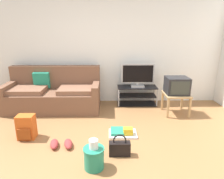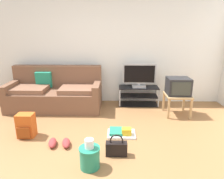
{
  "view_description": "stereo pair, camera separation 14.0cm",
  "coord_description": "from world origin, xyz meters",
  "px_view_note": "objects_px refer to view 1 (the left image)",
  "views": [
    {
      "loc": [
        0.32,
        -2.38,
        1.72
      ],
      "look_at": [
        0.38,
        1.29,
        0.63
      ],
      "focal_mm": 31.91,
      "sensor_mm": 36.0,
      "label": 1
    },
    {
      "loc": [
        0.46,
        -2.38,
        1.72
      ],
      "look_at": [
        0.38,
        1.29,
        0.63
      ],
      "focal_mm": 31.91,
      "sensor_mm": 36.0,
      "label": 2
    }
  ],
  "objects_px": {
    "crt_tv": "(177,86)",
    "cleaning_bucket": "(94,156)",
    "couch": "(54,94)",
    "side_table": "(176,97)",
    "floor_tray": "(122,132)",
    "flat_tv": "(138,76)",
    "backpack": "(26,127)",
    "sneakers_pair": "(61,144)",
    "handbag": "(120,148)",
    "tv_stand": "(137,95)"
  },
  "relations": [
    {
      "from": "crt_tv",
      "to": "tv_stand",
      "type": "bearing_deg",
      "value": 143.08
    },
    {
      "from": "flat_tv",
      "to": "backpack",
      "type": "height_order",
      "value": "flat_tv"
    },
    {
      "from": "tv_stand",
      "to": "crt_tv",
      "type": "height_order",
      "value": "crt_tv"
    },
    {
      "from": "sneakers_pair",
      "to": "crt_tv",
      "type": "bearing_deg",
      "value": 30.55
    },
    {
      "from": "flat_tv",
      "to": "crt_tv",
      "type": "bearing_deg",
      "value": -35.8
    },
    {
      "from": "crt_tv",
      "to": "cleaning_bucket",
      "type": "bearing_deg",
      "value": -132.32
    },
    {
      "from": "handbag",
      "to": "cleaning_bucket",
      "type": "distance_m",
      "value": 0.44
    },
    {
      "from": "couch",
      "to": "cleaning_bucket",
      "type": "xyz_separation_m",
      "value": [
        1.05,
        -2.09,
        -0.17
      ]
    },
    {
      "from": "couch",
      "to": "crt_tv",
      "type": "distance_m",
      "value": 2.7
    },
    {
      "from": "backpack",
      "to": "floor_tray",
      "type": "xyz_separation_m",
      "value": [
        1.59,
        0.09,
        -0.16
      ]
    },
    {
      "from": "crt_tv",
      "to": "floor_tray",
      "type": "distance_m",
      "value": 1.61
    },
    {
      "from": "tv_stand",
      "to": "cleaning_bucket",
      "type": "relative_size",
      "value": 2.27
    },
    {
      "from": "cleaning_bucket",
      "to": "handbag",
      "type": "bearing_deg",
      "value": 38.11
    },
    {
      "from": "couch",
      "to": "sneakers_pair",
      "type": "distance_m",
      "value": 1.69
    },
    {
      "from": "flat_tv",
      "to": "handbag",
      "type": "bearing_deg",
      "value": -104.35
    },
    {
      "from": "side_table",
      "to": "backpack",
      "type": "distance_m",
      "value": 2.95
    },
    {
      "from": "tv_stand",
      "to": "side_table",
      "type": "height_order",
      "value": "side_table"
    },
    {
      "from": "cleaning_bucket",
      "to": "sneakers_pair",
      "type": "distance_m",
      "value": 0.75
    },
    {
      "from": "side_table",
      "to": "cleaning_bucket",
      "type": "height_order",
      "value": "side_table"
    },
    {
      "from": "sneakers_pair",
      "to": "floor_tray",
      "type": "relative_size",
      "value": 0.84
    },
    {
      "from": "tv_stand",
      "to": "cleaning_bucket",
      "type": "height_order",
      "value": "tv_stand"
    },
    {
      "from": "floor_tray",
      "to": "handbag",
      "type": "bearing_deg",
      "value": -97.77
    },
    {
      "from": "couch",
      "to": "backpack",
      "type": "bearing_deg",
      "value": -94.87
    },
    {
      "from": "crt_tv",
      "to": "couch",
      "type": "bearing_deg",
      "value": 173.27
    },
    {
      "from": "crt_tv",
      "to": "backpack",
      "type": "height_order",
      "value": "crt_tv"
    },
    {
      "from": "flat_tv",
      "to": "cleaning_bucket",
      "type": "height_order",
      "value": "flat_tv"
    },
    {
      "from": "side_table",
      "to": "sneakers_pair",
      "type": "xyz_separation_m",
      "value": [
        -2.16,
        -1.26,
        -0.33
      ]
    },
    {
      "from": "tv_stand",
      "to": "side_table",
      "type": "distance_m",
      "value": 0.96
    },
    {
      "from": "handbag",
      "to": "sneakers_pair",
      "type": "xyz_separation_m",
      "value": [
        -0.89,
        0.23,
        -0.07
      ]
    },
    {
      "from": "couch",
      "to": "crt_tv",
      "type": "xyz_separation_m",
      "value": [
        2.66,
        -0.31,
        0.27
      ]
    },
    {
      "from": "tv_stand",
      "to": "flat_tv",
      "type": "height_order",
      "value": "flat_tv"
    },
    {
      "from": "floor_tray",
      "to": "backpack",
      "type": "bearing_deg",
      "value": -176.91
    },
    {
      "from": "tv_stand",
      "to": "flat_tv",
      "type": "bearing_deg",
      "value": -90.0
    },
    {
      "from": "side_table",
      "to": "floor_tray",
      "type": "xyz_separation_m",
      "value": [
        -1.19,
        -0.91,
        -0.33
      ]
    },
    {
      "from": "flat_tv",
      "to": "sneakers_pair",
      "type": "xyz_separation_m",
      "value": [
        -1.41,
        -1.81,
        -0.67
      ]
    },
    {
      "from": "crt_tv",
      "to": "cleaning_bucket",
      "type": "xyz_separation_m",
      "value": [
        -1.61,
        -1.77,
        -0.45
      ]
    },
    {
      "from": "flat_tv",
      "to": "floor_tray",
      "type": "distance_m",
      "value": 1.67
    },
    {
      "from": "side_table",
      "to": "crt_tv",
      "type": "height_order",
      "value": "crt_tv"
    },
    {
      "from": "handbag",
      "to": "sneakers_pair",
      "type": "relative_size",
      "value": 0.82
    },
    {
      "from": "flat_tv",
      "to": "floor_tray",
      "type": "height_order",
      "value": "flat_tv"
    },
    {
      "from": "side_table",
      "to": "backpack",
      "type": "relative_size",
      "value": 1.24
    },
    {
      "from": "tv_stand",
      "to": "crt_tv",
      "type": "xyz_separation_m",
      "value": [
        0.75,
        -0.56,
        0.4
      ]
    },
    {
      "from": "couch",
      "to": "backpack",
      "type": "height_order",
      "value": "couch"
    },
    {
      "from": "couch",
      "to": "flat_tv",
      "type": "bearing_deg",
      "value": 6.68
    },
    {
      "from": "couch",
      "to": "tv_stand",
      "type": "relative_size",
      "value": 2.21
    },
    {
      "from": "handbag",
      "to": "floor_tray",
      "type": "distance_m",
      "value": 0.59
    },
    {
      "from": "handbag",
      "to": "sneakers_pair",
      "type": "bearing_deg",
      "value": 165.5
    },
    {
      "from": "sneakers_pair",
      "to": "floor_tray",
      "type": "distance_m",
      "value": 1.03
    },
    {
      "from": "flat_tv",
      "to": "cleaning_bucket",
      "type": "xyz_separation_m",
      "value": [
        -0.87,
        -2.31,
        -0.54
      ]
    },
    {
      "from": "tv_stand",
      "to": "handbag",
      "type": "bearing_deg",
      "value": -104.21
    }
  ]
}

